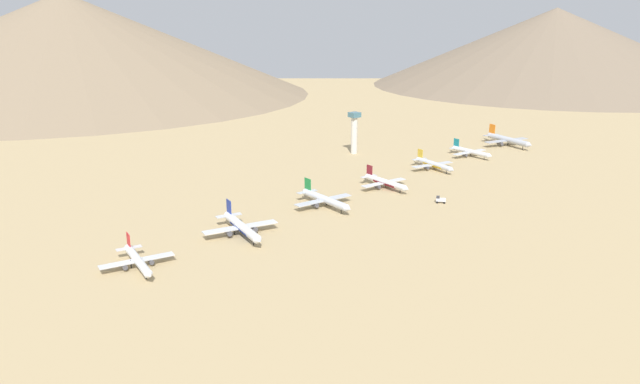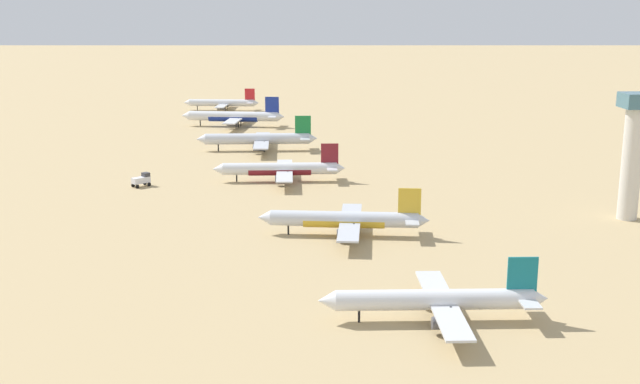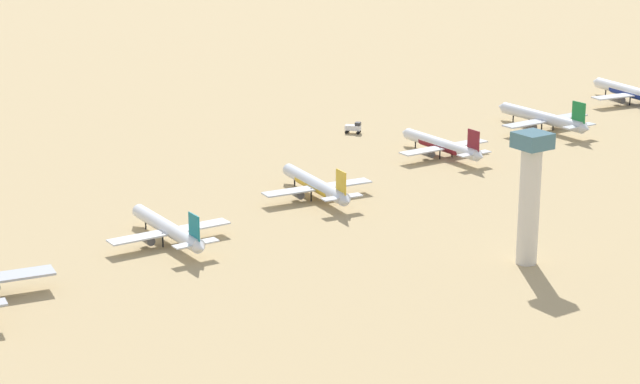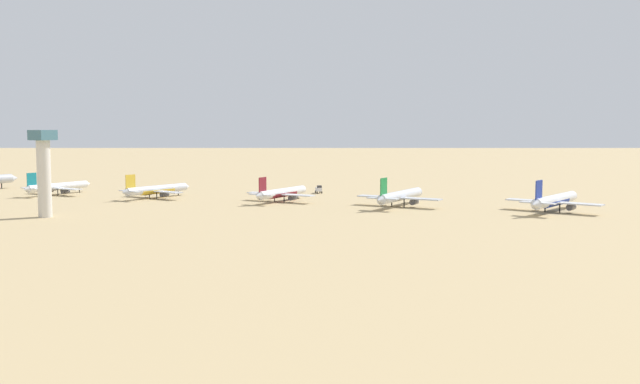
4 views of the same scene
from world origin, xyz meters
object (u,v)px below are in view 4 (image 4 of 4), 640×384
object	(u,v)px
parked_jet_3	(282,193)
parked_jet_5	(57,187)
parked_jet_2	(400,196)
control_tower	(44,169)
parked_jet_4	(156,190)
parked_jet_1	(555,200)
service_truck	(319,189)

from	to	relation	value
parked_jet_3	parked_jet_5	distance (m)	111.16
parked_jet_5	parked_jet_2	bearing A→B (deg)	-77.84
parked_jet_3	control_tower	distance (m)	97.87
parked_jet_4	parked_jet_5	distance (m)	52.08
parked_jet_1	control_tower	xyz separation A→B (m)	(-105.77, 155.33, 12.95)
parked_jet_1	parked_jet_5	size ratio (longest dim) A/B	1.17
parked_jet_1	service_truck	size ratio (longest dim) A/B	8.13
parked_jet_4	service_truck	world-z (taller)	parked_jet_4
parked_jet_1	service_truck	world-z (taller)	parked_jet_1
parked_jet_3	parked_jet_4	size ratio (longest dim) A/B	1.00
parked_jet_3	parked_jet_4	distance (m)	59.09
parked_jet_1	parked_jet_2	world-z (taller)	parked_jet_1
parked_jet_3	service_truck	size ratio (longest dim) A/B	7.13
service_truck	control_tower	distance (m)	133.19
parked_jet_3	control_tower	bearing A→B (deg)	151.73
parked_jet_4	service_truck	xyz separation A→B (m)	(55.23, -52.48, -1.70)
parked_jet_5	parked_jet_3	bearing A→B (deg)	-76.33
parked_jet_3	parked_jet_5	size ratio (longest dim) A/B	1.02
service_truck	parked_jet_2	bearing A→B (deg)	-119.99
service_truck	parked_jet_5	bearing A→B (deg)	122.83
parked_jet_3	service_truck	world-z (taller)	parked_jet_3
control_tower	parked_jet_5	bearing A→B (deg)	46.42
parked_jet_2	parked_jet_5	xyz separation A→B (m)	(-34.32, 159.31, -0.48)
parked_jet_3	service_truck	xyz separation A→B (m)	(40.36, 4.71, -1.72)
parked_jet_1	parked_jet_4	bearing A→B (deg)	101.95
parked_jet_5	control_tower	bearing A→B (deg)	-133.58
parked_jet_1	parked_jet_3	size ratio (longest dim) A/B	1.14
parked_jet_2	control_tower	bearing A→B (deg)	133.86
parked_jet_4	parked_jet_5	size ratio (longest dim) A/B	1.02
parked_jet_2	parked_jet_5	distance (m)	162.96
parked_jet_2	service_truck	distance (m)	64.70
parked_jet_4	service_truck	distance (m)	76.21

